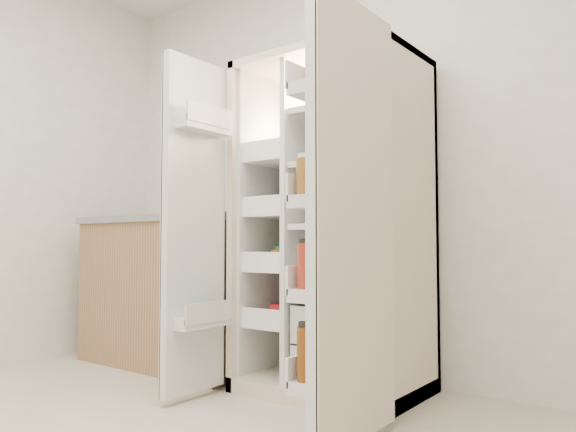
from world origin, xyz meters
The scene contains 5 objects.
wall_back centered at (0.00, 2.00, 1.35)m, with size 4.00×0.02×2.70m, color white.
refrigerator centered at (0.10, 1.65, 0.75)m, with size 0.92×0.70×1.80m.
freezer_door centered at (-0.42, 1.05, 0.89)m, with size 0.15×0.40×1.72m.
fridge_door centered at (0.56, 0.96, 0.87)m, with size 0.17×0.58×1.72m.
kitchen_counter centered at (-1.11, 1.57, 0.49)m, with size 1.34×0.71×0.97m.
Camera 1 is at (1.68, -0.91, 0.79)m, focal length 34.00 mm.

